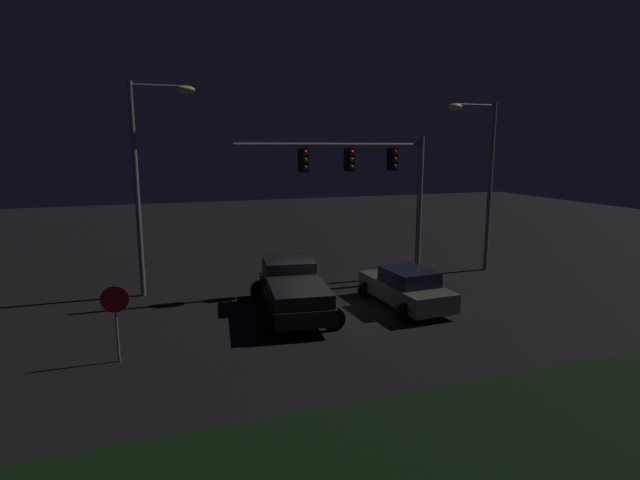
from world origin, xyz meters
name	(u,v)px	position (x,y,z in m)	size (l,w,h in m)	color
ground_plane	(321,311)	(0.00, 0.00, 0.00)	(80.00, 80.00, 0.00)	black
grass_median	(490,463)	(0.00, -9.76, 0.05)	(23.06, 5.84, 0.10)	black
pickup_truck	(293,286)	(-1.03, 0.19, 1.00)	(3.35, 5.62, 1.80)	black
car_sedan	(406,288)	(3.25, -0.55, 0.74)	(2.62, 4.48, 1.51)	#514C47
traffic_signal_gantry	(370,174)	(3.11, 2.57, 4.90)	(8.32, 0.56, 6.50)	slate
street_lamp_left	(148,165)	(-5.75, 4.31, 5.32)	(2.54, 0.44, 8.51)	slate
street_lamp_right	(482,167)	(9.35, 3.35, 5.10)	(2.63, 0.44, 8.08)	slate
stop_sign	(115,309)	(-6.91, -2.32, 1.56)	(0.76, 0.08, 2.23)	slate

